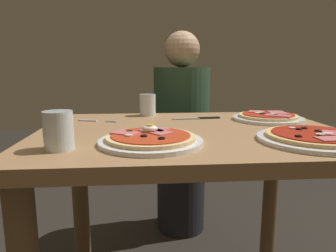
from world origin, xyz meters
TOP-DOWN VIEW (x-y plane):
  - dining_table at (0.00, 0.00)m, footprint 1.00×0.76m
  - pizza_foreground at (-0.14, -0.19)m, footprint 0.28×0.28m
  - pizza_across_left at (0.33, 0.16)m, footprint 0.27×0.27m
  - pizza_across_right at (0.32, -0.20)m, footprint 0.32×0.32m
  - water_glass_near at (-0.13, 0.31)m, footprint 0.07×0.07m
  - water_glass_far at (-0.37, -0.23)m, footprint 0.07×0.07m
  - fork at (-0.34, 0.18)m, footprint 0.15×0.06m
  - knife at (0.07, 0.21)m, footprint 0.20×0.04m
  - diner_person at (0.07, 0.76)m, footprint 0.32×0.32m

SIDE VIEW (x-z plane):
  - diner_person at x=0.07m, z-range -0.03..1.15m
  - dining_table at x=0.00m, z-range 0.24..1.02m
  - fork at x=-0.34m, z-range 0.77..0.78m
  - knife at x=0.07m, z-range 0.77..0.78m
  - pizza_across_right at x=0.32m, z-range 0.77..0.80m
  - pizza_across_left at x=0.33m, z-range 0.77..0.80m
  - pizza_foreground at x=-0.14m, z-range 0.76..0.81m
  - water_glass_near at x=-0.13m, z-range 0.77..0.86m
  - water_glass_far at x=-0.37m, z-range 0.77..0.87m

